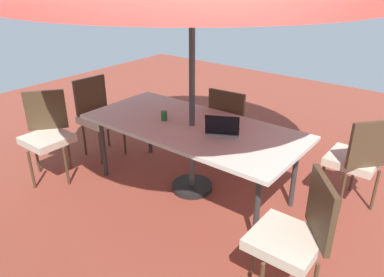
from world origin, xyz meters
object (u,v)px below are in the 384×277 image
Objects in this scene: chair_southwest at (358,157)px; chair_northeast at (47,132)px; dining_table at (192,129)px; chair_east at (99,113)px; chair_south at (231,123)px; cup at (164,116)px; laptop at (223,129)px; chair_northwest at (295,233)px.

chair_northeast is (2.90, 1.50, 0.00)m from chair_southwest.
chair_east reaches higher than dining_table.
dining_table is 2.32× the size of chair_east.
cup is (0.33, 0.79, 0.26)m from chair_south.
laptop is at bearing 110.56° from chair_south.
chair_northeast is 2.09m from chair_south.
chair_northeast reaches higher than laptop.
chair_south is (-1.49, -0.74, 0.00)m from chair_east.
laptop is (-1.82, -0.77, 0.26)m from chair_northeast.
chair_east is 3.00m from chair_southwest.
chair_south is at bearing -58.61° from chair_east.
cup is (-1.15, -0.68, 0.26)m from chair_northeast.
dining_table is at bearing -84.05° from chair_east.
chair_east reaches higher than cup.
chair_east is 1.00× the size of chair_south.
chair_south is (1.41, -1.40, 0.00)m from chair_northwest.
chair_northeast reaches higher than dining_table.
chair_east is 2.47× the size of laptop.
cup is at bearing -19.98° from chair_northeast.
dining_table is 1.47m from chair_east.
chair_east is 1.18m from cup.
chair_southwest is at bearing -173.04° from laptop.
dining_table is 0.33m from cup.
chair_southwest reaches higher than cup.
chair_east is 1.00× the size of chair_southwest.
chair_northwest is at bearing -97.99° from chair_east.
laptop reaches higher than dining_table.
cup is (1.75, 0.82, 0.26)m from chair_southwest.
dining_table is 2.32× the size of chair_south.
chair_south is 0.82m from laptop.
chair_south is at bearing -91.90° from laptop.
dining_table is at bearing -153.41° from chair_northwest.
chair_northwest is at bearing 130.24° from chair_south.
chair_northwest is 1.00× the size of chair_northeast.
laptop is at bearing -15.09° from chair_southwest.
chair_east reaches higher than laptop.
chair_east is at bearing 39.81° from chair_northeast.
chair_southwest is 1.00× the size of chair_northeast.
chair_northwest is 1.31m from laptop.
chair_southwest is 10.12× the size of cup.
chair_south reaches higher than cup.
chair_southwest is at bearing 176.30° from chair_south.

